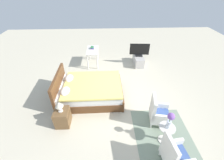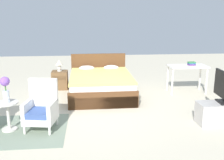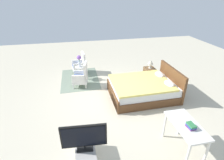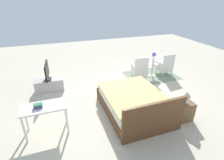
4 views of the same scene
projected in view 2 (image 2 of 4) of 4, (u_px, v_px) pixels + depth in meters
ground_plane at (106, 107)px, 6.06m from camera, size 16.00×16.00×0.00m
floor_rug at (9, 130)px, 4.85m from camera, size 2.10×1.50×0.01m
bed at (101, 84)px, 6.97m from camera, size 1.63×2.18×0.96m
armchair_by_window_right at (41, 109)px, 4.87m from camera, size 0.62×0.62×0.92m
side_table at (8, 113)px, 4.80m from camera, size 0.40×0.40×0.54m
flower_vase at (5, 87)px, 4.68m from camera, size 0.17×0.17×0.48m
nightstand at (60, 80)px, 7.53m from camera, size 0.44×0.41×0.52m
table_lamp at (59, 64)px, 7.41m from camera, size 0.22×0.22×0.33m
tv_stand at (222, 113)px, 5.11m from camera, size 0.96×0.40×0.43m
vanity_desk at (187, 70)px, 7.10m from camera, size 1.04×0.52×0.75m
book_stack at (192, 64)px, 7.08m from camera, size 0.20×0.16×0.10m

